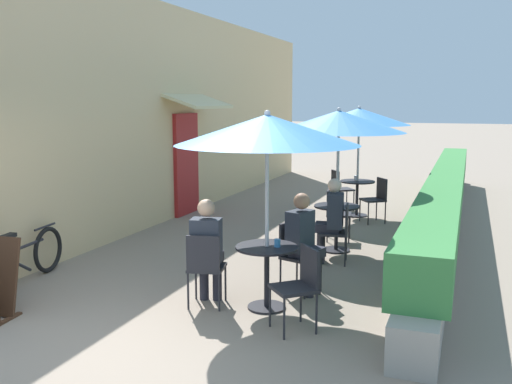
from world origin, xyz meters
name	(u,v)px	position (x,y,z in m)	size (l,w,h in m)	color
ground_plane	(108,351)	(0.00, 0.00, 0.00)	(120.00, 120.00, 0.00)	gray
cafe_facade_wall	(191,113)	(-2.54, 6.80, 2.09)	(0.98, 13.88, 4.20)	#D6B784
planter_hedge	(446,199)	(2.75, 6.84, 0.54)	(0.60, 12.88, 1.01)	gray
patio_table_near	(267,265)	(1.03, 1.60, 0.51)	(0.71, 0.71, 0.73)	black
patio_umbrella_near	(267,130)	(1.03, 1.60, 2.04)	(2.05, 2.05, 2.25)	#B7B7BC
cafe_chair_near_left	(205,264)	(0.37, 1.38, 0.52)	(0.48, 0.48, 0.87)	#232328
seated_patron_near_left	(207,247)	(0.34, 1.49, 0.69)	(0.40, 0.46, 1.25)	#23232D
cafe_chair_near_right	(300,282)	(1.56, 1.14, 0.52)	(0.57, 0.57, 0.87)	#232328
cafe_chair_near_back	(296,251)	(1.17, 2.29, 0.52)	(0.50, 0.50, 0.87)	#232328
seated_patron_near_back	(304,239)	(1.28, 2.26, 0.69)	(0.48, 0.43, 1.25)	#23232D
coffee_cup_near	(277,243)	(1.15, 1.62, 0.77)	(0.07, 0.07, 0.09)	teal
patio_table_mid	(337,219)	(1.22, 4.38, 0.51)	(0.71, 0.71, 0.73)	black
patio_umbrella_mid	(339,122)	(1.22, 4.38, 2.04)	(2.05, 2.05, 2.25)	#B7B7BC
cafe_chair_mid_left	(339,229)	(1.40, 3.71, 0.52)	(0.46, 0.46, 0.87)	#232328
seated_patron_mid_left	(332,217)	(1.29, 3.69, 0.69)	(0.45, 0.38, 1.25)	#23232D
cafe_chair_mid_right	(335,210)	(1.03, 5.06, 0.52)	(0.46, 0.46, 0.87)	#232328
coffee_cup_mid	(337,202)	(1.20, 4.46, 0.77)	(0.07, 0.07, 0.09)	teal
patio_table_far	(357,192)	(1.00, 7.27, 0.51)	(0.71, 0.71, 0.73)	black
patio_umbrella_far	(359,117)	(1.00, 7.27, 2.04)	(2.05, 2.05, 2.25)	#B7B7BC
cafe_chair_far_left	(340,186)	(0.53, 7.79, 0.52)	(0.56, 0.56, 0.87)	#232328
cafe_chair_far_right	(377,196)	(1.48, 6.76, 0.52)	(0.56, 0.56, 0.87)	#232328
coffee_cup_far	(356,178)	(0.94, 7.42, 0.77)	(0.07, 0.07, 0.09)	white
bicycle_leaning	(24,259)	(-2.20, 1.33, 0.33)	(0.28, 1.68, 0.72)	black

